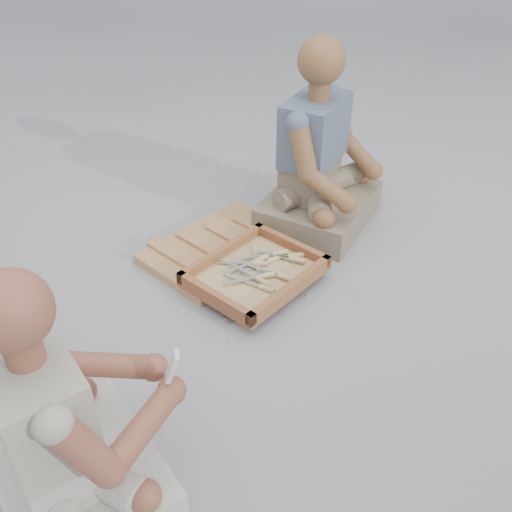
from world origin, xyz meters
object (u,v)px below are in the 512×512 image
carved_panel (221,247)px  tool_tray (255,273)px  companion (320,167)px  craftsman (65,432)px

carved_panel → tool_tray: size_ratio=1.07×
companion → tool_tray: bearing=-1.7°
carved_panel → craftsman: (-0.88, -0.90, 0.25)m
tool_tray → companion: (0.52, 0.32, 0.23)m
carved_panel → craftsman: craftsman is taller
craftsman → companion: 1.68m
craftsman → tool_tray: bearing=117.1°
craftsman → companion: size_ratio=0.90×
carved_panel → companion: size_ratio=0.75×
tool_tray → craftsman: size_ratio=0.77×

